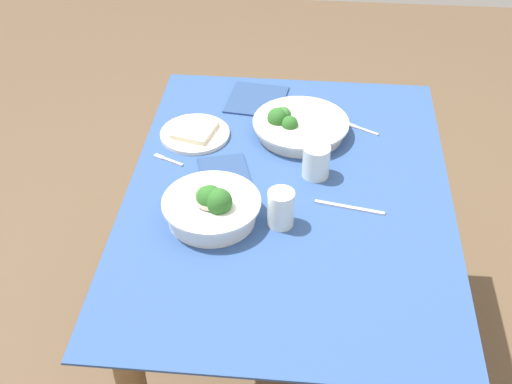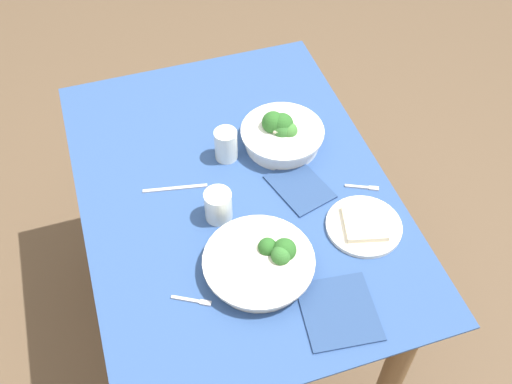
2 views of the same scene
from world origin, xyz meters
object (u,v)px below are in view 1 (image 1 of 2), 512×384
object	(u,v)px
bread_side_plate	(195,133)
water_glass_side	(316,161)
broccoli_bowl_far	(212,207)
broccoli_bowl_near	(298,126)
water_glass_center	(281,208)
fork_by_near_bowl	(361,129)
table_knife_left	(350,207)
napkin_folded_lower	(257,100)
napkin_folded_upper	(225,175)
fork_by_far_bowl	(167,160)

from	to	relation	value
bread_side_plate	water_glass_side	size ratio (longest dim) A/B	2.23
broccoli_bowl_far	broccoli_bowl_near	world-z (taller)	broccoli_bowl_far
water_glass_center	fork_by_near_bowl	xyz separation A→B (m)	(0.44, -0.21, -0.05)
broccoli_bowl_far	table_knife_left	xyz separation A→B (m)	(0.08, -0.34, -0.04)
broccoli_bowl_near	broccoli_bowl_far	bearing A→B (deg)	154.03
water_glass_side	table_knife_left	distance (m)	0.17
broccoli_bowl_far	broccoli_bowl_near	xyz separation A→B (m)	(0.40, -0.20, -0.01)
broccoli_bowl_near	napkin_folded_lower	bearing A→B (deg)	38.27
napkin_folded_upper	napkin_folded_lower	distance (m)	0.40
broccoli_bowl_far	water_glass_center	distance (m)	0.17
broccoli_bowl_far	napkin_folded_upper	xyz separation A→B (m)	(0.18, -0.01, -0.04)
fork_by_far_bowl	table_knife_left	bearing A→B (deg)	-172.61
broccoli_bowl_near	water_glass_center	size ratio (longest dim) A/B	2.86
broccoli_bowl_near	water_glass_side	distance (m)	0.20
fork_by_far_bowl	table_knife_left	xyz separation A→B (m)	(-0.16, -0.50, -0.00)
broccoli_bowl_far	bread_side_plate	bearing A→B (deg)	15.90
bread_side_plate	table_knife_left	xyz separation A→B (m)	(-0.29, -0.45, -0.01)
bread_side_plate	napkin_folded_lower	distance (m)	0.27
table_knife_left	napkin_folded_upper	xyz separation A→B (m)	(0.10, 0.33, 0.00)
broccoli_bowl_near	water_glass_side	size ratio (longest dim) A/B	3.09
water_glass_center	napkin_folded_lower	size ratio (longest dim) A/B	0.52
broccoli_bowl_near	napkin_folded_upper	size ratio (longest dim) A/B	1.58
table_knife_left	broccoli_bowl_near	bearing A→B (deg)	-54.93
bread_side_plate	broccoli_bowl_near	bearing A→B (deg)	-82.64
broccoli_bowl_far	bread_side_plate	distance (m)	0.38
water_glass_side	napkin_folded_lower	xyz separation A→B (m)	(0.37, 0.19, -0.04)
water_glass_side	fork_by_far_bowl	distance (m)	0.42
broccoli_bowl_far	fork_by_far_bowl	size ratio (longest dim) A/B	2.71
napkin_folded_lower	napkin_folded_upper	bearing A→B (deg)	172.86
water_glass_side	fork_by_far_bowl	xyz separation A→B (m)	(0.03, 0.41, -0.04)
table_knife_left	napkin_folded_lower	xyz separation A→B (m)	(0.50, 0.28, 0.00)
bread_side_plate	water_glass_center	distance (m)	0.46
bread_side_plate	fork_by_near_bowl	size ratio (longest dim) A/B	2.20
bread_side_plate	napkin_folded_upper	size ratio (longest dim) A/B	1.14
fork_by_far_bowl	bread_side_plate	bearing A→B (deg)	-89.60
napkin_folded_lower	water_glass_side	bearing A→B (deg)	-152.25
water_glass_center	bread_side_plate	bearing A→B (deg)	37.08
water_glass_center	table_knife_left	distance (m)	0.19
napkin_folded_lower	fork_by_near_bowl	bearing A→B (deg)	-112.70
broccoli_bowl_near	water_glass_side	xyz separation A→B (m)	(-0.19, -0.06, 0.02)
water_glass_center	broccoli_bowl_near	bearing A→B (deg)	-3.53
broccoli_bowl_far	bread_side_plate	world-z (taller)	broccoli_bowl_far
broccoli_bowl_near	table_knife_left	bearing A→B (deg)	-155.66
broccoli_bowl_near	table_knife_left	xyz separation A→B (m)	(-0.33, -0.15, -0.02)
broccoli_bowl_far	napkin_folded_upper	world-z (taller)	broccoli_bowl_far
table_knife_left	napkin_folded_lower	distance (m)	0.57
water_glass_side	fork_by_far_bowl	bearing A→B (deg)	86.08
fork_by_near_bowl	napkin_folded_lower	size ratio (longest dim) A/B	0.49
broccoli_bowl_far	napkin_folded_upper	distance (m)	0.18
bread_side_plate	water_glass_center	size ratio (longest dim) A/B	2.06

